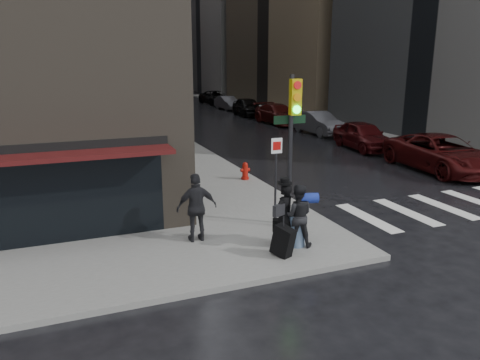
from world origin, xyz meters
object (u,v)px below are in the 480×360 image
object	(u,v)px
parked_car_4	(248,107)
parked_car_6	(216,98)
parked_car_5	(227,103)
man_overcoat	(284,220)
fire_hydrant	(245,172)
parked_car_1	(363,135)
parked_car_3	(278,114)
man_greycoat	(197,208)
parked_car_0	(441,153)
man_jeans	(297,215)
traffic_light	(291,131)
parked_car_2	(318,123)

from	to	relation	value
parked_car_4	parked_car_6	size ratio (longest dim) A/B	0.89
parked_car_5	man_overcoat	bearing A→B (deg)	-110.31
fire_hydrant	parked_car_6	xyz separation A→B (m)	(9.81, 32.85, 0.26)
fire_hydrant	parked_car_1	bearing A→B (deg)	25.90
parked_car_3	parked_car_5	distance (m)	11.39
man_overcoat	parked_car_4	bearing A→B (deg)	-135.31
man_overcoat	man_greycoat	size ratio (longest dim) A/B	1.01
parked_car_0	parked_car_5	xyz separation A→B (m)	(-0.02, 28.47, -0.16)
parked_car_0	man_greycoat	bearing A→B (deg)	-156.77
parked_car_4	parked_car_6	world-z (taller)	parked_car_4
man_jeans	traffic_light	world-z (taller)	traffic_light
parked_car_6	man_overcoat	bearing A→B (deg)	-108.87
parked_car_2	parked_car_4	world-z (taller)	parked_car_4
parked_car_3	parked_car_6	world-z (taller)	parked_car_3
parked_car_3	parked_car_6	distance (m)	17.09
parked_car_0	parked_car_1	xyz separation A→B (m)	(-0.17, 5.69, -0.03)
man_greycoat	parked_car_2	bearing A→B (deg)	-128.29
parked_car_5	parked_car_4	bearing A→B (deg)	-93.89
parked_car_0	parked_car_5	bearing A→B (deg)	94.36
man_overcoat	parked_car_5	distance (m)	35.99
man_jeans	parked_car_4	size ratio (longest dim) A/B	0.36
parked_car_3	parked_car_4	xyz separation A→B (m)	(-0.21, 5.69, 0.04)
man_jeans	parked_car_3	bearing A→B (deg)	-89.86
parked_car_0	parked_car_5	size ratio (longest dim) A/B	1.47
man_overcoat	parked_car_6	bearing A→B (deg)	-130.77
fire_hydrant	parked_car_0	distance (m)	9.28
parked_car_1	parked_car_4	distance (m)	17.08
man_jeans	parked_car_5	bearing A→B (deg)	-82.05
fire_hydrant	parked_car_4	bearing A→B (deg)	67.19
traffic_light	parked_car_4	bearing A→B (deg)	72.31
man_overcoat	parked_car_1	xyz separation A→B (m)	(10.83, 11.50, -0.16)
parked_car_1	parked_car_6	bearing A→B (deg)	94.36
fire_hydrant	parked_car_4	size ratio (longest dim) A/B	0.15
man_greycoat	parked_car_4	bearing A→B (deg)	-113.49
man_jeans	man_overcoat	bearing A→B (deg)	31.21
man_overcoat	parked_car_6	distance (m)	41.63
traffic_light	fire_hydrant	xyz separation A→B (m)	(0.86, 5.59, -2.55)
man_jeans	parked_car_6	bearing A→B (deg)	-80.60
parked_car_4	parked_car_6	distance (m)	11.42
parked_car_1	parked_car_6	distance (m)	28.49
man_jeans	parked_car_5	world-z (taller)	man_jeans
parked_car_0	parked_car_2	distance (m)	11.39
man_jeans	parked_car_1	world-z (taller)	man_jeans
man_greycoat	parked_car_5	xyz separation A→B (m)	(12.93, 32.91, -0.44)
parked_car_5	parked_car_6	size ratio (longest dim) A/B	0.76
man_greycoat	parked_car_6	bearing A→B (deg)	-107.69
parked_car_0	parked_car_3	size ratio (longest dim) A/B	1.13
fire_hydrant	parked_car_5	bearing A→B (deg)	71.36
man_jeans	parked_car_6	world-z (taller)	man_jeans
parked_car_3	parked_car_5	bearing A→B (deg)	87.65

